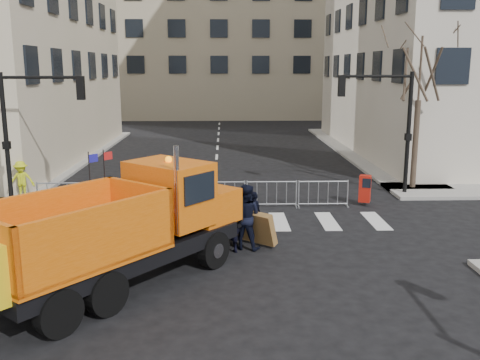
{
  "coord_description": "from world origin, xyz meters",
  "views": [
    {
      "loc": [
        0.5,
        -13.4,
        5.6
      ],
      "look_at": [
        0.97,
        2.5,
        2.22
      ],
      "focal_mm": 40.0,
      "sensor_mm": 36.0,
      "label": 1
    }
  ],
  "objects_px": {
    "plow_truck": "(112,228)",
    "worker": "(21,180)",
    "cop_b": "(245,217)",
    "newspaper_box": "(365,189)",
    "cop_c": "(254,215)",
    "cop_a": "(228,220)"
  },
  "relations": [
    {
      "from": "plow_truck",
      "to": "worker",
      "type": "distance_m",
      "value": 10.83
    },
    {
      "from": "plow_truck",
      "to": "cop_b",
      "type": "xyz_separation_m",
      "value": [
        3.47,
        3.05,
        -0.59
      ]
    },
    {
      "from": "plow_truck",
      "to": "worker",
      "type": "height_order",
      "value": "plow_truck"
    },
    {
      "from": "cop_b",
      "to": "newspaper_box",
      "type": "height_order",
      "value": "cop_b"
    },
    {
      "from": "cop_b",
      "to": "cop_c",
      "type": "bearing_deg",
      "value": -90.72
    },
    {
      "from": "cop_c",
      "to": "worker",
      "type": "xyz_separation_m",
      "value": [
        -9.47,
        5.2,
        0.14
      ]
    },
    {
      "from": "plow_truck",
      "to": "cop_b",
      "type": "height_order",
      "value": "plow_truck"
    },
    {
      "from": "cop_c",
      "to": "newspaper_box",
      "type": "distance_m",
      "value": 6.42
    },
    {
      "from": "cop_a",
      "to": "worker",
      "type": "xyz_separation_m",
      "value": [
        -8.62,
        6.51,
        -0.08
      ]
    },
    {
      "from": "plow_truck",
      "to": "cop_a",
      "type": "height_order",
      "value": "plow_truck"
    },
    {
      "from": "cop_b",
      "to": "newspaper_box",
      "type": "xyz_separation_m",
      "value": [
        5.13,
        5.21,
        -0.33
      ]
    },
    {
      "from": "cop_b",
      "to": "worker",
      "type": "relative_size",
      "value": 1.29
    },
    {
      "from": "plow_truck",
      "to": "cop_c",
      "type": "bearing_deg",
      "value": -4.06
    },
    {
      "from": "worker",
      "to": "cop_c",
      "type": "bearing_deg",
      "value": -37.2
    },
    {
      "from": "plow_truck",
      "to": "cop_c",
      "type": "relative_size",
      "value": 5.49
    },
    {
      "from": "cop_b",
      "to": "newspaper_box",
      "type": "bearing_deg",
      "value": -116.16
    },
    {
      "from": "plow_truck",
      "to": "newspaper_box",
      "type": "distance_m",
      "value": 11.96
    },
    {
      "from": "cop_a",
      "to": "cop_b",
      "type": "xyz_separation_m",
      "value": [
        0.52,
        0.37,
        -0.0
      ]
    },
    {
      "from": "newspaper_box",
      "to": "worker",
      "type": "bearing_deg",
      "value": -162.04
    },
    {
      "from": "cop_b",
      "to": "worker",
      "type": "height_order",
      "value": "cop_b"
    },
    {
      "from": "cop_a",
      "to": "cop_b",
      "type": "bearing_deg",
      "value": -160.47
    },
    {
      "from": "cop_a",
      "to": "cop_b",
      "type": "relative_size",
      "value": 1.0
    }
  ]
}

